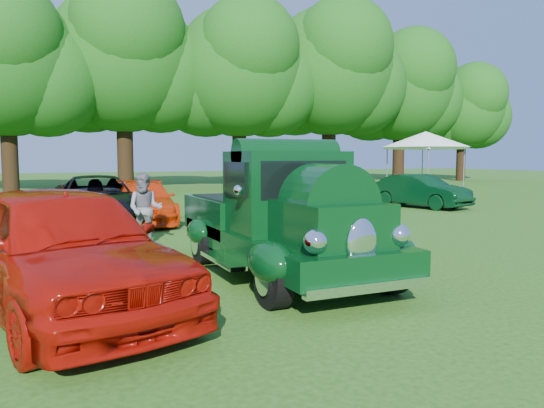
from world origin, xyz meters
name	(u,v)px	position (x,y,z in m)	size (l,w,h in m)	color
ground	(231,280)	(0.00, 0.00, 0.00)	(120.00, 120.00, 0.00)	#254A11
hero_pickup	(280,222)	(0.89, 0.05, 0.89)	(2.46, 5.28, 2.06)	black
red_convertible	(61,248)	(-2.54, -0.82, 0.83)	(1.97, 4.90, 1.67)	#9A0E06
back_car_black	(97,200)	(-1.21, 8.12, 0.71)	(2.37, 5.14, 1.43)	black
back_car_orange	(144,202)	(0.12, 8.02, 0.62)	(1.73, 4.26, 1.24)	red
back_car_blue	(302,195)	(5.39, 7.94, 0.68)	(1.60, 3.97, 1.35)	navy
back_car_green	(420,191)	(10.77, 8.43, 0.64)	(1.36, 3.89, 1.28)	black
spectator_grey	(145,209)	(-0.59, 3.99, 0.81)	(0.79, 0.61, 1.62)	slate
canopy_tent	(426,140)	(15.04, 13.23, 2.79)	(4.90, 4.90, 3.21)	white
tree_line	(75,64)	(-0.57, 23.75, 7.05)	(64.34, 10.83, 12.07)	black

